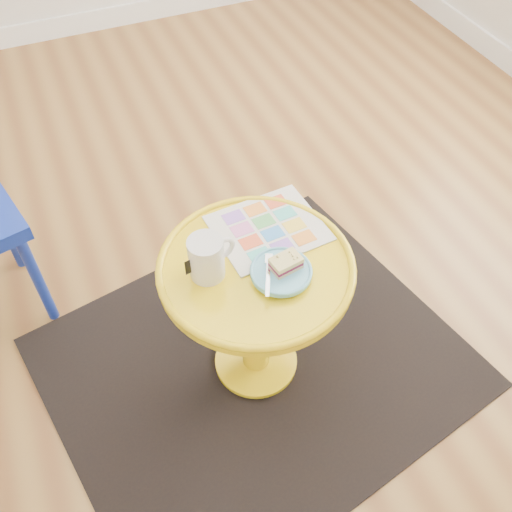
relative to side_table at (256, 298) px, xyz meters
name	(u,v)px	position (x,y,z in m)	size (l,w,h in m)	color
floor	(206,261)	(0.00, 0.50, -0.37)	(4.00, 4.00, 0.00)	brown
rug	(256,362)	(0.00, 0.00, -0.37)	(1.30, 1.10, 0.01)	black
side_table	(256,298)	(0.00, 0.00, 0.00)	(0.54, 0.54, 0.51)	yellow
newspaper	(268,228)	(0.09, 0.11, 0.15)	(0.30, 0.26, 0.01)	silver
mug	(207,257)	(-0.13, 0.03, 0.21)	(0.13, 0.09, 0.12)	silver
plate	(281,272)	(0.05, -0.06, 0.16)	(0.16, 0.16, 0.02)	#61B0CD
cake_slice	(286,263)	(0.06, -0.05, 0.19)	(0.09, 0.07, 0.04)	#D3BC8C
fork	(268,273)	(0.01, -0.06, 0.17)	(0.08, 0.14, 0.00)	silver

